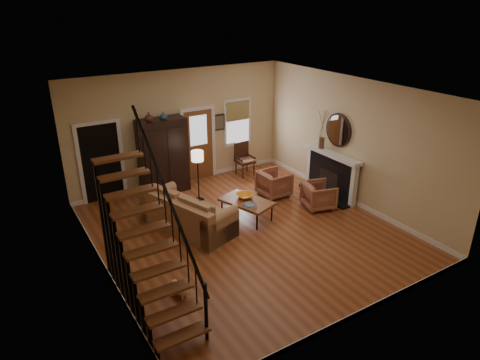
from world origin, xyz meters
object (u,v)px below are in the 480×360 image
sofa (188,212)px  armchair_right (274,184)px  armoire (163,156)px  floor_lamp (198,176)px  side_chair (245,160)px  armchair_left (319,195)px  coffee_table (247,209)px

sofa → armchair_right: size_ratio=2.96×
armoire → sofa: armoire is taller
sofa → armchair_right: 2.85m
sofa → floor_lamp: size_ratio=1.66×
floor_lamp → side_chair: floor_lamp is taller
sofa → armchair_left: 3.46m
coffee_table → armchair_right: armchair_right is taller
armoire → armchair_left: bearing=-45.9°
armoire → coffee_table: (1.08, -2.61, -0.81)m
floor_lamp → side_chair: size_ratio=1.38×
sofa → armchair_left: bearing=-31.7°
armoire → armchair_right: 3.16m
sofa → side_chair: bearing=17.2°
armoire → coffee_table: size_ratio=1.65×
coffee_table → floor_lamp: size_ratio=0.91×
armchair_left → side_chair: side_chair is taller
sofa → coffee_table: (1.45, -0.31, -0.19)m
floor_lamp → side_chair: 2.19m
armoire → floor_lamp: size_ratio=1.50×
armoire → side_chair: (2.55, -0.20, -0.54)m
armchair_right → armchair_left: bearing=-156.4°
armchair_right → side_chair: 1.69m
armchair_right → armoire: bearing=51.7°
armchair_left → armchair_right: 1.33m
armchair_left → coffee_table: bearing=91.4°
sofa → floor_lamp: (0.91, 1.26, 0.27)m
armchair_left → armchair_right: bearing=39.7°
sofa → side_chair: 3.60m
floor_lamp → armoire: bearing=117.4°
coffee_table → armchair_left: size_ratio=1.69×
armchair_right → side_chair: size_ratio=0.77×
armoire → armchair_left: armoire is taller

